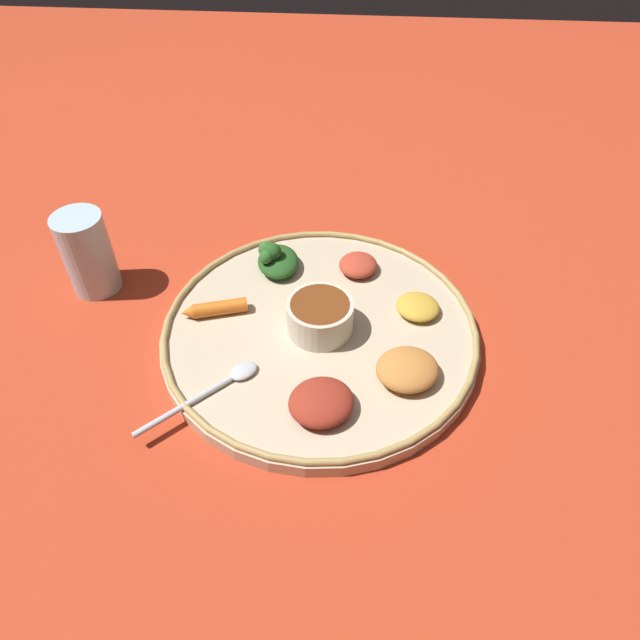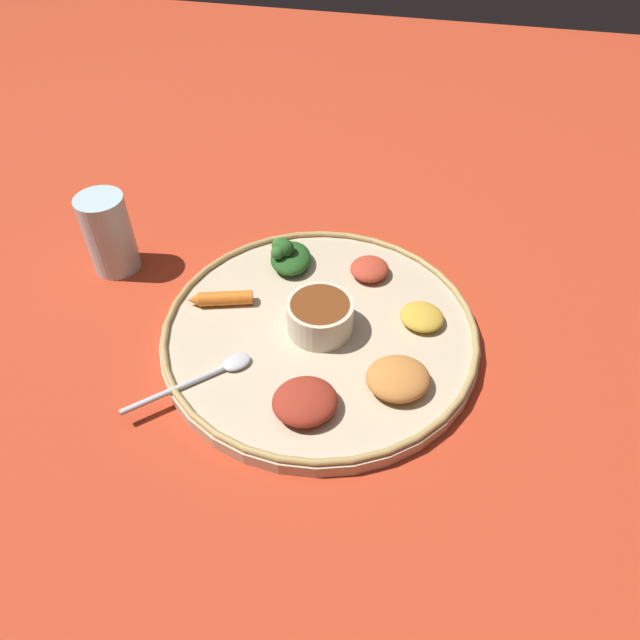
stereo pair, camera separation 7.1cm
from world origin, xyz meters
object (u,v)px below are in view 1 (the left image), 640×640
(spoon, at_px, (218,386))
(drinking_glass, at_px, (89,258))
(center_bowl, at_px, (320,315))
(greens_pile, at_px, (276,259))
(carrot_near_spoon, at_px, (215,309))

(spoon, relative_size, drinking_glass, 1.09)
(center_bowl, bearing_deg, spoon, 43.57)
(greens_pile, bearing_deg, drinking_glass, 8.08)
(center_bowl, distance_m, drinking_glass, 0.32)
(spoon, bearing_deg, carrot_near_spoon, -77.43)
(carrot_near_spoon, xyz_separation_m, drinking_glass, (0.18, -0.06, 0.02))
(spoon, relative_size, carrot_near_spoon, 1.46)
(center_bowl, relative_size, carrot_near_spoon, 0.96)
(carrot_near_spoon, distance_m, drinking_glass, 0.19)
(spoon, height_order, drinking_glass, drinking_glass)
(center_bowl, height_order, carrot_near_spoon, center_bowl)
(greens_pile, distance_m, drinking_glass, 0.25)
(spoon, height_order, greens_pile, greens_pile)
(spoon, distance_m, carrot_near_spoon, 0.12)
(greens_pile, relative_size, carrot_near_spoon, 0.92)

